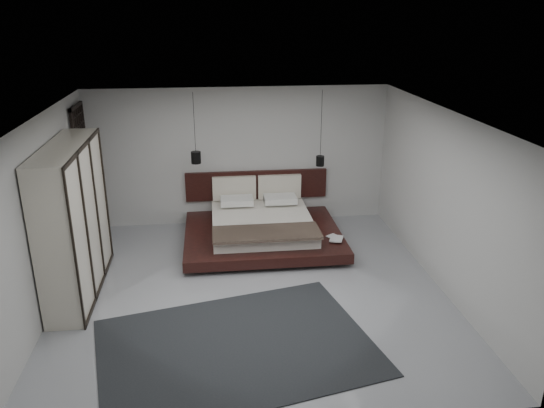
{
  "coord_description": "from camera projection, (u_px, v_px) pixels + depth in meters",
  "views": [
    {
      "loc": [
        -0.57,
        -7.42,
        4.2
      ],
      "look_at": [
        0.45,
        1.2,
        1.01
      ],
      "focal_mm": 35.0,
      "sensor_mm": 36.0,
      "label": 1
    }
  ],
  "objects": [
    {
      "name": "wardrobe",
      "position": [
        73.0,
        221.0,
        8.07
      ],
      "size": [
        0.57,
        2.41,
        2.36
      ],
      "color": "beige",
      "rests_on": "floor"
    },
    {
      "name": "rug",
      "position": [
        236.0,
        347.0,
        7.01
      ],
      "size": [
        3.99,
        3.22,
        0.02
      ],
      "primitive_type": "cube",
      "rotation": [
        0.0,
        0.0,
        0.22
      ],
      "color": "black",
      "rests_on": "floor"
    },
    {
      "name": "bed",
      "position": [
        262.0,
        227.0,
        10.13
      ],
      "size": [
        2.91,
        2.45,
        1.1
      ],
      "color": "black",
      "rests_on": "floor"
    },
    {
      "name": "wall_front",
      "position": [
        277.0,
        316.0,
        5.15
      ],
      "size": [
        6.0,
        0.0,
        6.0
      ],
      "primitive_type": "plane",
      "rotation": [
        -1.57,
        0.0,
        0.0
      ],
      "color": "#AFAFAD",
      "rests_on": "floor"
    },
    {
      "name": "pendant_right",
      "position": [
        320.0,
        160.0,
        10.31
      ],
      "size": [
        0.16,
        0.16,
        1.46
      ],
      "color": "black",
      "rests_on": "ceiling"
    },
    {
      "name": "wall_back",
      "position": [
        239.0,
        157.0,
        10.74
      ],
      "size": [
        6.0,
        0.0,
        6.0
      ],
      "primitive_type": "plane",
      "rotation": [
        1.57,
        0.0,
        0.0
      ],
      "color": "#AFAFAD",
      "rests_on": "floor"
    },
    {
      "name": "wall_right",
      "position": [
        443.0,
        200.0,
        8.28
      ],
      "size": [
        0.0,
        6.0,
        6.0
      ],
      "primitive_type": "plane",
      "rotation": [
        1.57,
        0.0,
        -1.57
      ],
      "color": "#AFAFAD",
      "rests_on": "floor"
    },
    {
      "name": "lattice_screen",
      "position": [
        84.0,
        174.0,
        9.93
      ],
      "size": [
        0.05,
        0.9,
        2.6
      ],
      "primitive_type": "cube",
      "color": "black",
      "rests_on": "floor"
    },
    {
      "name": "ceiling",
      "position": [
        250.0,
        116.0,
        7.46
      ],
      "size": [
        6.0,
        6.0,
        0.0
      ],
      "primitive_type": "plane",
      "rotation": [
        3.14,
        0.0,
        0.0
      ],
      "color": "white",
      "rests_on": "wall_back"
    },
    {
      "name": "wall_left",
      "position": [
        44.0,
        217.0,
        7.61
      ],
      "size": [
        0.0,
        6.0,
        6.0
      ],
      "primitive_type": "plane",
      "rotation": [
        1.57,
        0.0,
        1.57
      ],
      "color": "#AFAFAD",
      "rests_on": "floor"
    },
    {
      "name": "book_upper",
      "position": [
        330.0,
        238.0,
        9.6
      ],
      "size": [
        0.32,
        0.37,
        0.02
      ],
      "primitive_type": "imported",
      "rotation": [
        0.0,
        0.0,
        -0.36
      ],
      "color": "#99724C",
      "rests_on": "book_lower"
    },
    {
      "name": "pendant_left",
      "position": [
        196.0,
        157.0,
        10.0
      ],
      "size": [
        0.19,
        0.19,
        1.33
      ],
      "color": "black",
      "rests_on": "ceiling"
    },
    {
      "name": "book_lower",
      "position": [
        331.0,
        239.0,
        9.64
      ],
      "size": [
        0.31,
        0.33,
        0.02
      ],
      "primitive_type": "imported",
      "rotation": [
        0.0,
        0.0,
        0.59
      ],
      "color": "#99724C",
      "rests_on": "bed"
    },
    {
      "name": "floor",
      "position": [
        253.0,
        291.0,
        8.42
      ],
      "size": [
        6.0,
        6.0,
        0.0
      ],
      "primitive_type": "plane",
      "color": "gray",
      "rests_on": "ground"
    }
  ]
}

